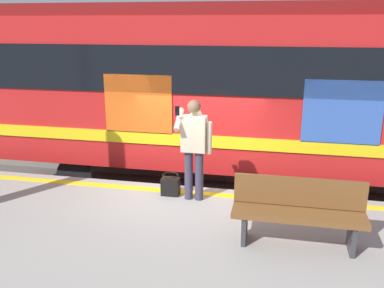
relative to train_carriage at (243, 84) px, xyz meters
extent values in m
plane|color=#4C4742|center=(0.70, 2.13, -2.57)|extent=(26.96, 26.96, 0.00)
cube|color=gray|center=(0.70, 4.03, -2.08)|extent=(17.98, 3.79, 0.97)
cube|color=yellow|center=(0.70, 2.43, -1.60)|extent=(17.62, 0.16, 0.01)
cube|color=slate|center=(0.70, 0.71, -2.49)|extent=(23.37, 0.08, 0.16)
cube|color=slate|center=(0.70, -0.72, -2.49)|extent=(23.37, 0.08, 0.16)
cube|color=red|center=(0.00, -0.01, -0.10)|extent=(10.90, 2.83, 3.03)
cube|color=maroon|center=(0.00, -0.01, 1.53)|extent=(10.68, 2.60, 0.24)
cube|color=black|center=(0.00, 1.42, 0.43)|extent=(10.35, 0.03, 0.90)
cube|color=yellow|center=(0.00, 1.42, -0.94)|extent=(10.35, 0.03, 0.24)
cube|color=#3359B2|center=(-1.91, 1.43, -0.25)|extent=(1.37, 0.02, 1.15)
cube|color=#D85919|center=(1.91, 1.43, -0.25)|extent=(1.37, 0.02, 1.15)
cylinder|color=black|center=(3.54, 1.12, -1.99)|extent=(0.84, 0.12, 0.84)
cylinder|color=black|center=(3.54, -1.14, -1.99)|extent=(0.84, 0.12, 0.84)
cylinder|color=#383347|center=(0.44, 2.67, -1.17)|extent=(0.14, 0.14, 0.85)
cylinder|color=#383347|center=(0.62, 2.67, -1.17)|extent=(0.14, 0.14, 0.85)
cube|color=beige|center=(0.53, 2.67, -0.45)|extent=(0.40, 0.24, 0.59)
sphere|color=beige|center=(0.53, 2.51, -0.18)|extent=(0.20, 0.20, 0.20)
sphere|color=#997051|center=(0.53, 2.67, -0.01)|extent=(0.22, 0.22, 0.22)
cylinder|color=beige|center=(0.28, 2.67, -0.51)|extent=(0.09, 0.09, 0.53)
cylinder|color=beige|center=(0.76, 2.75, -0.21)|extent=(0.09, 0.42, 0.33)
cube|color=black|center=(0.76, 2.85, -0.05)|extent=(0.07, 0.02, 0.15)
cube|color=black|center=(0.96, 2.58, -1.45)|extent=(0.31, 0.20, 0.30)
torus|color=black|center=(0.96, 2.58, -1.24)|extent=(0.28, 0.28, 0.02)
cube|color=brown|center=(-1.12, 3.90, -1.15)|extent=(1.74, 0.44, 0.08)
cube|color=brown|center=(-1.12, 3.71, -0.90)|extent=(1.74, 0.06, 0.40)
cube|color=#333338|center=(-1.82, 3.90, -1.38)|extent=(0.06, 0.40, 0.45)
cube|color=#333338|center=(-0.43, 3.90, -1.38)|extent=(0.06, 0.40, 0.45)
camera|label=1|loc=(-0.78, 9.08, 1.29)|focal=38.97mm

